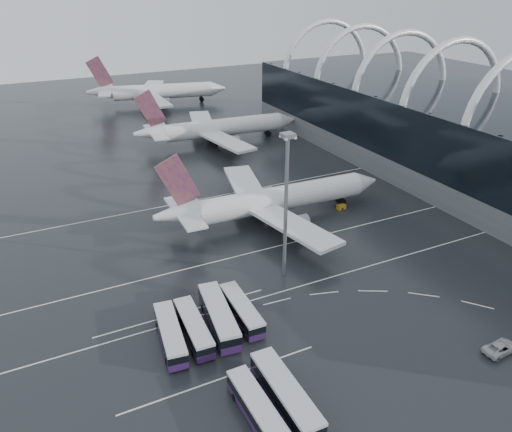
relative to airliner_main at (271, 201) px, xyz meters
name	(u,v)px	position (x,y,z in m)	size (l,w,h in m)	color
ground	(311,276)	(-3.97, -23.11, -4.49)	(420.00, 420.00, 0.00)	black
terminal	(481,140)	(57.59, -3.27, 6.38)	(42.00, 160.00, 34.90)	slate
lane_marking_near	(317,281)	(-3.97, -25.11, -4.49)	(120.00, 0.25, 0.01)	silver
lane_marking_mid	(279,246)	(-3.97, -11.11, -4.49)	(120.00, 0.25, 0.01)	silver
lane_marking_far	(223,195)	(-3.97, 16.89, -4.49)	(120.00, 0.25, 0.01)	silver
bus_bay_line_south	(222,378)	(-27.97, -39.11, -4.49)	(28.00, 0.25, 0.01)	silver
bus_bay_line_north	(183,312)	(-27.97, -23.11, -4.49)	(28.00, 0.25, 0.01)	silver
airliner_main	(271,201)	(0.00, 0.00, 0.00)	(52.86, 46.46, 17.94)	white
airliner_gate_b	(216,129)	(10.10, 55.77, 0.11)	(52.89, 47.51, 18.37)	white
airliner_gate_c	(156,92)	(7.74, 114.33, 0.46)	(55.26, 50.15, 19.81)	white
bus_row_near_a	(170,334)	(-31.87, -29.40, -2.79)	(4.42, 12.80, 3.09)	#22123A
bus_row_near_b	(194,328)	(-28.34, -29.47, -2.82)	(3.53, 12.46, 3.03)	#22123A
bus_row_near_c	(219,316)	(-24.10, -28.86, -2.59)	(5.05, 14.33, 3.45)	#22123A
bus_row_near_d	(242,310)	(-20.24, -28.73, -2.84)	(3.29, 12.31, 3.01)	#22123A
bus_row_far_b	(257,409)	(-26.71, -47.12, -2.85)	(2.94, 12.13, 2.99)	#22123A
bus_row_far_c	(286,395)	(-22.73, -46.94, -2.60)	(3.57, 14.07, 3.45)	#22123A
van_curve_a	(500,347)	(9.41, -51.85, -3.71)	(2.58, 5.60, 1.56)	#BEBEBE
floodlight_mast	(286,190)	(-8.14, -20.55, 11.85)	(1.99, 1.99, 25.97)	gray
gse_cart_belly_a	(341,207)	(16.94, -2.43, -3.97)	(1.93, 1.14, 1.05)	#B28217
gse_cart_belly_b	(313,192)	(15.79, 7.75, -3.89)	(2.19, 1.30, 1.20)	slate
gse_cart_belly_e	(287,202)	(7.30, 5.42, -3.90)	(2.18, 1.29, 1.19)	#B28217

